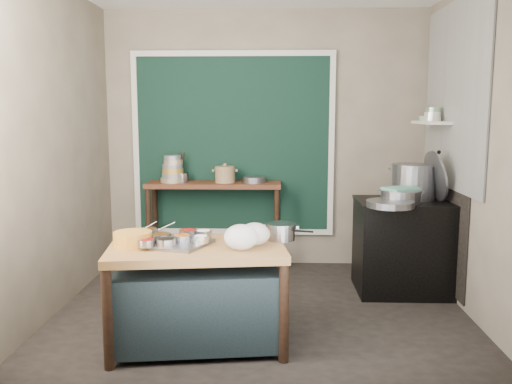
{
  "coord_description": "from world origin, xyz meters",
  "views": [
    {
      "loc": [
        0.11,
        -4.51,
        1.69
      ],
      "look_at": [
        -0.06,
        0.25,
        1.0
      ],
      "focal_mm": 38.0,
      "sensor_mm": 36.0,
      "label": 1
    }
  ],
  "objects_px": {
    "saucepan": "(281,232)",
    "stock_pot": "(413,182)",
    "back_counter": "(214,225)",
    "utensil_cup": "(181,177)",
    "prep_table": "(198,296)",
    "stove_block": "(405,248)",
    "yellow_basin": "(133,239)",
    "condiment_tray": "(170,243)",
    "ceramic_crock": "(225,175)",
    "steamer": "(401,196)"
  },
  "relations": [
    {
      "from": "stock_pot",
      "to": "steamer",
      "type": "bearing_deg",
      "value": -124.68
    },
    {
      "from": "saucepan",
      "to": "steamer",
      "type": "bearing_deg",
      "value": 54.33
    },
    {
      "from": "stove_block",
      "to": "stock_pot",
      "type": "bearing_deg",
      "value": 50.09
    },
    {
      "from": "yellow_basin",
      "to": "condiment_tray",
      "type": "bearing_deg",
      "value": 15.93
    },
    {
      "from": "saucepan",
      "to": "stock_pot",
      "type": "relative_size",
      "value": 0.54
    },
    {
      "from": "stove_block",
      "to": "ceramic_crock",
      "type": "xyz_separation_m",
      "value": [
        -1.78,
        0.72,
        0.6
      ]
    },
    {
      "from": "back_counter",
      "to": "utensil_cup",
      "type": "distance_m",
      "value": 0.63
    },
    {
      "from": "utensil_cup",
      "to": "saucepan",
      "type": "bearing_deg",
      "value": -59.93
    },
    {
      "from": "stove_block",
      "to": "yellow_basin",
      "type": "relative_size",
      "value": 3.29
    },
    {
      "from": "back_counter",
      "to": "utensil_cup",
      "type": "height_order",
      "value": "utensil_cup"
    },
    {
      "from": "ceramic_crock",
      "to": "stock_pot",
      "type": "xyz_separation_m",
      "value": [
        1.85,
        -0.62,
        0.02
      ]
    },
    {
      "from": "saucepan",
      "to": "ceramic_crock",
      "type": "distance_m",
      "value": 1.91
    },
    {
      "from": "back_counter",
      "to": "utensil_cup",
      "type": "xyz_separation_m",
      "value": [
        -0.35,
        0.01,
        0.53
      ]
    },
    {
      "from": "back_counter",
      "to": "saucepan",
      "type": "bearing_deg",
      "value": -68.77
    },
    {
      "from": "condiment_tray",
      "to": "stock_pot",
      "type": "distance_m",
      "value": 2.49
    },
    {
      "from": "yellow_basin",
      "to": "stove_block",
      "type": "bearing_deg",
      "value": 30.53
    },
    {
      "from": "back_counter",
      "to": "ceramic_crock",
      "type": "bearing_deg",
      "value": -6.54
    },
    {
      "from": "yellow_basin",
      "to": "utensil_cup",
      "type": "height_order",
      "value": "utensil_cup"
    },
    {
      "from": "condiment_tray",
      "to": "utensil_cup",
      "type": "height_order",
      "value": "utensil_cup"
    },
    {
      "from": "prep_table",
      "to": "condiment_tray",
      "type": "xyz_separation_m",
      "value": [
        -0.2,
        0.05,
        0.39
      ]
    },
    {
      "from": "saucepan",
      "to": "stock_pot",
      "type": "bearing_deg",
      "value": 56.92
    },
    {
      "from": "back_counter",
      "to": "saucepan",
      "type": "xyz_separation_m",
      "value": [
        0.71,
        -1.82,
        0.34
      ]
    },
    {
      "from": "stock_pot",
      "to": "steamer",
      "type": "relative_size",
      "value": 1.13
    },
    {
      "from": "prep_table",
      "to": "stock_pot",
      "type": "bearing_deg",
      "value": 29.24
    },
    {
      "from": "prep_table",
      "to": "steamer",
      "type": "relative_size",
      "value": 3.3
    },
    {
      "from": "back_counter",
      "to": "yellow_basin",
      "type": "xyz_separation_m",
      "value": [
        -0.35,
        -2.06,
        0.33
      ]
    },
    {
      "from": "yellow_basin",
      "to": "steamer",
      "type": "relative_size",
      "value": 0.72
    },
    {
      "from": "ceramic_crock",
      "to": "yellow_basin",
      "type": "bearing_deg",
      "value": -103.05
    },
    {
      "from": "prep_table",
      "to": "stove_block",
      "type": "xyz_separation_m",
      "value": [
        1.8,
        1.3,
        0.05
      ]
    },
    {
      "from": "prep_table",
      "to": "utensil_cup",
      "type": "bearing_deg",
      "value": 95.27
    },
    {
      "from": "yellow_basin",
      "to": "utensil_cup",
      "type": "xyz_separation_m",
      "value": [
        -0.01,
        2.07,
        0.2
      ]
    },
    {
      "from": "back_counter",
      "to": "steamer",
      "type": "height_order",
      "value": "steamer"
    },
    {
      "from": "condiment_tray",
      "to": "back_counter",
      "type": "bearing_deg",
      "value": 87.26
    },
    {
      "from": "prep_table",
      "to": "utensil_cup",
      "type": "height_order",
      "value": "utensil_cup"
    },
    {
      "from": "back_counter",
      "to": "ceramic_crock",
      "type": "xyz_separation_m",
      "value": [
        0.12,
        -0.01,
        0.55
      ]
    },
    {
      "from": "prep_table",
      "to": "utensil_cup",
      "type": "relative_size",
      "value": 7.4
    },
    {
      "from": "back_counter",
      "to": "ceramic_crock",
      "type": "relative_size",
      "value": 6.3
    },
    {
      "from": "utensil_cup",
      "to": "stock_pot",
      "type": "bearing_deg",
      "value": -15.6
    },
    {
      "from": "ceramic_crock",
      "to": "stock_pot",
      "type": "relative_size",
      "value": 0.54
    },
    {
      "from": "prep_table",
      "to": "saucepan",
      "type": "xyz_separation_m",
      "value": [
        0.6,
        0.21,
        0.44
      ]
    },
    {
      "from": "back_counter",
      "to": "stove_block",
      "type": "distance_m",
      "value": 2.04
    },
    {
      "from": "stove_block",
      "to": "steamer",
      "type": "relative_size",
      "value": 2.38
    },
    {
      "from": "condiment_tray",
      "to": "prep_table",
      "type": "bearing_deg",
      "value": -13.01
    },
    {
      "from": "yellow_basin",
      "to": "utensil_cup",
      "type": "distance_m",
      "value": 2.08
    },
    {
      "from": "back_counter",
      "to": "stove_block",
      "type": "xyz_separation_m",
      "value": [
        1.9,
        -0.73,
        -0.05
      ]
    },
    {
      "from": "back_counter",
      "to": "stock_pot",
      "type": "height_order",
      "value": "stock_pot"
    },
    {
      "from": "steamer",
      "to": "condiment_tray",
      "type": "bearing_deg",
      "value": -149.99
    },
    {
      "from": "saucepan",
      "to": "yellow_basin",
      "type": "bearing_deg",
      "value": -153.34
    },
    {
      "from": "back_counter",
      "to": "steamer",
      "type": "xyz_separation_m",
      "value": [
        1.8,
        -0.89,
        0.47
      ]
    },
    {
      "from": "condiment_tray",
      "to": "ceramic_crock",
      "type": "relative_size",
      "value": 2.33
    }
  ]
}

